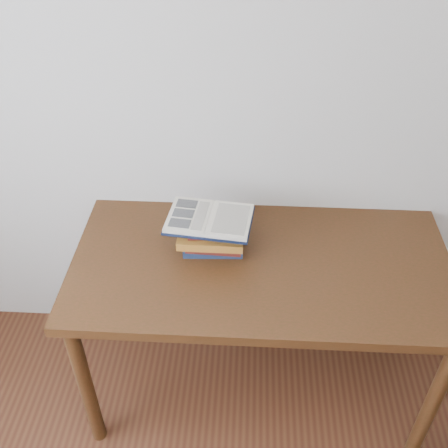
{
  "coord_description": "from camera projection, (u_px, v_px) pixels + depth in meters",
  "views": [
    {
      "loc": [
        0.06,
        -0.11,
        2.21
      ],
      "look_at": [
        -0.03,
        1.43,
        0.94
      ],
      "focal_mm": 42.0,
      "sensor_mm": 36.0,
      "label": 1
    }
  ],
  "objects": [
    {
      "name": "desk",
      "position": [
        260.0,
        280.0,
        2.11
      ],
      "size": [
        1.49,
        0.75,
        0.8
      ],
      "color": "#492312",
      "rests_on": "ground"
    },
    {
      "name": "book_stack",
      "position": [
        213.0,
        236.0,
        2.07
      ],
      "size": [
        0.26,
        0.18,
        0.13
      ],
      "color": "#192B4D",
      "rests_on": "desk"
    },
    {
      "name": "open_book",
      "position": [
        210.0,
        219.0,
        2.03
      ],
      "size": [
        0.35,
        0.26,
        0.03
      ],
      "rotation": [
        0.0,
        0.0,
        -0.11
      ],
      "color": "black",
      "rests_on": "book_stack"
    }
  ]
}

